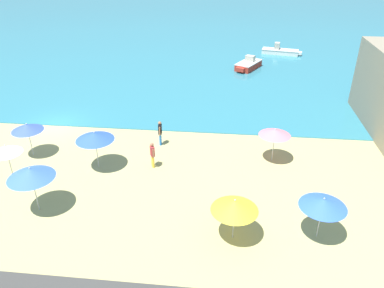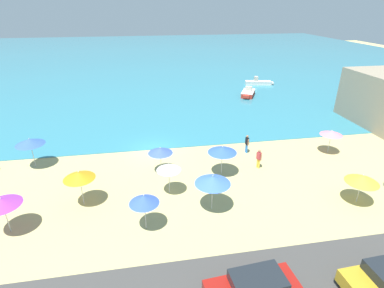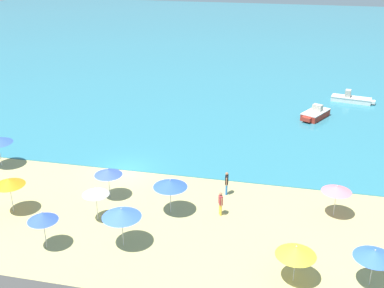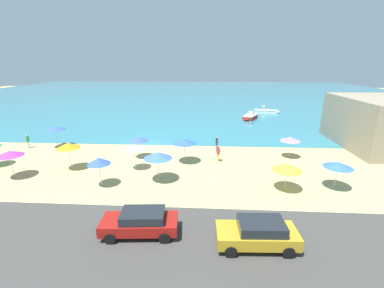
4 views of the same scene
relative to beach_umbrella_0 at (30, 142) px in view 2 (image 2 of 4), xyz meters
name	(u,v)px [view 2 (image 2 of 4)]	position (x,y,z in m)	size (l,w,h in m)	color
ground_plane	(154,150)	(10.15, 1.52, -2.36)	(160.00, 160.00, 0.00)	tan
sea	(142,57)	(10.15, 56.52, -2.33)	(150.00, 110.00, 0.05)	teal
beach_umbrella_0	(30,142)	(0.00, 0.00, 0.00)	(2.35, 2.35, 2.68)	#B2B2B7
beach_umbrella_1	(169,167)	(10.94, -5.93, -0.16)	(1.77, 1.77, 2.49)	#B2B2B7
beach_umbrella_2	(79,175)	(4.90, -6.23, -0.03)	(2.11, 2.11, 2.65)	#B2B2B7
beach_umbrella_3	(144,199)	(9.10, -9.47, -0.18)	(1.82, 1.82, 2.51)	#B2B2B7
beach_umbrella_5	(332,133)	(26.22, -1.88, -0.33)	(2.00, 2.00, 2.29)	#B2B2B7
beach_umbrella_7	(160,150)	(10.56, -2.84, -0.32)	(2.00, 2.00, 2.33)	#B2B2B7
beach_umbrella_8	(222,150)	(15.40, -3.92, -0.14)	(2.31, 2.31, 2.53)	#B2B2B7
beach_umbrella_9	(363,179)	(23.78, -9.30, -0.42)	(2.22, 2.22, 2.28)	#B2B2B7
beach_umbrella_10	(213,180)	(13.58, -8.26, -0.06)	(2.37, 2.37, 2.64)	#B2B2B7
beach_umbrella_11	(1,202)	(0.89, -8.38, -0.13)	(2.21, 2.21, 2.52)	#B2B2B7
bather_0	(247,143)	(18.70, -0.56, -1.36)	(0.25, 0.57, 1.78)	blue
bather_2	(259,158)	(18.75, -3.45, -1.40)	(0.36, 0.52, 1.71)	yellow
parked_car_1	(254,288)	(13.86, -15.41, -1.52)	(4.48, 2.16, 1.46)	maroon
skiff_nearshore	(258,82)	(29.26, 23.71, -1.94)	(4.88, 2.21, 1.38)	silver
skiff_offshore	(248,93)	(25.19, 17.37, -1.88)	(3.13, 4.09, 1.36)	#B13224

